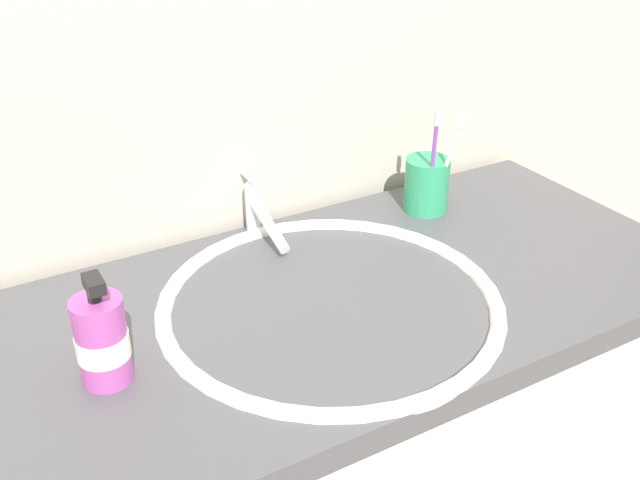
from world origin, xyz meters
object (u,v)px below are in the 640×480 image
(toothbrush_white, at_px, (449,157))
(soap_dispenser, at_px, (102,340))
(faucet, at_px, (259,213))
(toothbrush_purple, at_px, (433,157))
(toothbrush_cup, at_px, (427,185))

(toothbrush_white, distance_m, soap_dispenser, 0.66)
(faucet, bearing_deg, toothbrush_purple, -16.73)
(faucet, bearing_deg, soap_dispenser, -143.41)
(toothbrush_cup, distance_m, toothbrush_purple, 0.07)
(faucet, distance_m, toothbrush_cup, 0.31)
(toothbrush_cup, distance_m, soap_dispenser, 0.66)
(toothbrush_white, bearing_deg, soap_dispenser, -167.19)
(faucet, relative_size, toothbrush_cup, 1.65)
(toothbrush_purple, distance_m, toothbrush_white, 0.03)
(faucet, bearing_deg, toothbrush_cup, -10.68)
(toothbrush_cup, height_order, toothbrush_purple, toothbrush_purple)
(faucet, xyz_separation_m, toothbrush_purple, (0.29, -0.09, 0.07))
(soap_dispenser, bearing_deg, faucet, 36.59)
(faucet, xyz_separation_m, toothbrush_cup, (0.30, -0.06, 0.01))
(toothbrush_cup, relative_size, soap_dispenser, 0.63)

